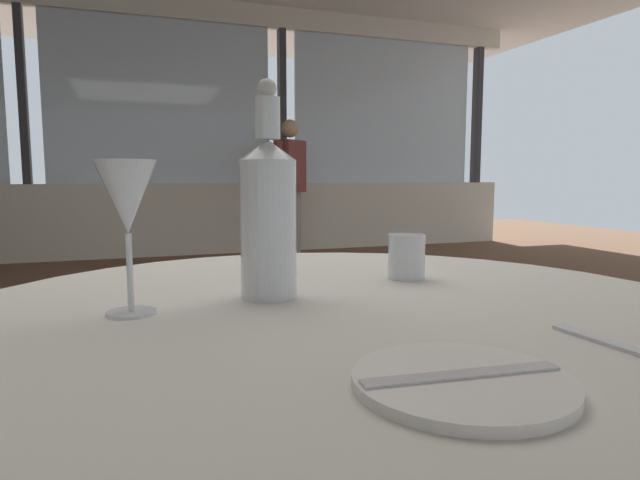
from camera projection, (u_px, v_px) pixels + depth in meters
ground_plane at (244, 399)px, 2.28m from camera, size 15.40×15.40×0.00m
window_wall_far at (164, 155)px, 6.30m from camera, size 9.16×0.14×2.97m
side_plate at (462, 381)px, 0.47m from camera, size 0.19×0.19×0.01m
butter_knife at (462, 376)px, 0.46m from camera, size 0.18×0.03×0.00m
dinner_fork at (636, 352)px, 0.55m from camera, size 0.03×0.20×0.00m
water_bottle at (268, 213)px, 0.80m from camera, size 0.08×0.08×0.32m
wine_glass at (127, 201)px, 0.70m from camera, size 0.08×0.08×0.20m
water_tumbler at (407, 257)px, 0.96m from camera, size 0.06×0.06×0.08m
diner_person_0 at (290, 181)px, 6.05m from camera, size 0.43×0.39×1.56m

